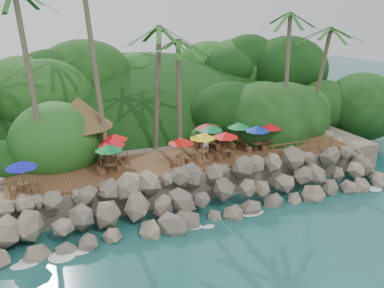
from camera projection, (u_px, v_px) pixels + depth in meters
name	position (u px, v px, depth m)	size (l,w,h in m)	color
ground	(229.00, 221.00, 26.74)	(140.00, 140.00, 0.00)	#19514F
land_base	(152.00, 137.00, 40.35)	(32.00, 25.20, 2.10)	gray
jungle_hill	(131.00, 127.00, 47.23)	(44.80, 28.00, 15.40)	#143811
seawall	(215.00, 193.00, 28.12)	(29.00, 4.00, 2.30)	gray
terrace	(192.00, 159.00, 31.27)	(26.00, 5.00, 0.20)	brown
jungle_foliage	(155.00, 150.00, 39.82)	(44.00, 16.00, 12.00)	#143811
foam_line	(226.00, 219.00, 26.99)	(25.20, 0.80, 0.06)	white
palms	(189.00, 12.00, 30.65)	(30.47, 6.84, 14.71)	brown
palapa	(79.00, 112.00, 30.30)	(4.83, 4.83, 4.60)	brown
dining_clusters	(184.00, 137.00, 30.40)	(20.26, 5.11, 2.07)	brown
railing	(303.00, 146.00, 32.08)	(6.10, 0.10, 1.00)	brown
waiter	(205.00, 143.00, 31.79)	(0.63, 0.41, 1.73)	white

